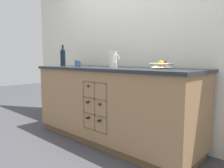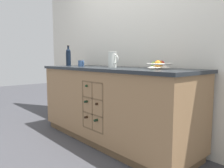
{
  "view_description": "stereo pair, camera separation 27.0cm",
  "coord_description": "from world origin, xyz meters",
  "px_view_note": "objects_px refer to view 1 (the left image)",
  "views": [
    {
      "loc": [
        1.83,
        -1.98,
        1.03
      ],
      "look_at": [
        0.0,
        0.0,
        0.73
      ],
      "focal_mm": 35.0,
      "sensor_mm": 36.0,
      "label": 1
    },
    {
      "loc": [
        2.01,
        -1.78,
        1.03
      ],
      "look_at": [
        0.0,
        0.0,
        0.73
      ],
      "focal_mm": 35.0,
      "sensor_mm": 36.0,
      "label": 2
    }
  ],
  "objects_px": {
    "fruit_bowl": "(161,65)",
    "standing_wine_bottle": "(63,57)",
    "white_pitcher": "(113,59)",
    "ceramic_mug": "(78,63)"
  },
  "relations": [
    {
      "from": "fruit_bowl",
      "to": "standing_wine_bottle",
      "type": "distance_m",
      "value": 1.63
    },
    {
      "from": "white_pitcher",
      "to": "ceramic_mug",
      "type": "bearing_deg",
      "value": -178.92
    },
    {
      "from": "fruit_bowl",
      "to": "standing_wine_bottle",
      "type": "bearing_deg",
      "value": -175.56
    },
    {
      "from": "fruit_bowl",
      "to": "standing_wine_bottle",
      "type": "height_order",
      "value": "standing_wine_bottle"
    },
    {
      "from": "ceramic_mug",
      "to": "standing_wine_bottle",
      "type": "height_order",
      "value": "standing_wine_bottle"
    },
    {
      "from": "ceramic_mug",
      "to": "standing_wine_bottle",
      "type": "bearing_deg",
      "value": 176.85
    },
    {
      "from": "white_pitcher",
      "to": "standing_wine_bottle",
      "type": "xyz_separation_m",
      "value": [
        -1.05,
        0.01,
        0.04
      ]
    },
    {
      "from": "white_pitcher",
      "to": "ceramic_mug",
      "type": "height_order",
      "value": "white_pitcher"
    },
    {
      "from": "white_pitcher",
      "to": "standing_wine_bottle",
      "type": "relative_size",
      "value": 0.6
    },
    {
      "from": "fruit_bowl",
      "to": "standing_wine_bottle",
      "type": "xyz_separation_m",
      "value": [
        -1.62,
        -0.13,
        0.1
      ]
    }
  ]
}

